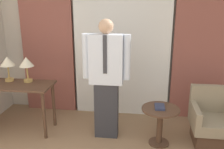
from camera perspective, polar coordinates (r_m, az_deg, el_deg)
wall_back at (r=4.52m, az=2.43°, el=7.75°), size 10.00×0.06×2.70m
curtain_sheer_center at (r=4.40m, az=2.27°, el=6.71°), size 1.69×0.06×2.58m
curtain_drape_left at (r=4.72m, az=-14.52°, el=6.89°), size 0.95×0.06×2.58m
curtain_drape_right at (r=4.49m, az=19.91°, el=5.91°), size 0.95×0.06×2.58m
desk at (r=4.24m, az=-21.14°, el=-3.68°), size 1.18×0.53×0.79m
table_lamp_left at (r=4.30m, az=-22.80°, el=2.46°), size 0.23×0.23×0.41m
table_lamp_right at (r=4.15m, az=-18.97°, el=2.39°), size 0.23×0.23×0.41m
person at (r=3.67m, az=-1.31°, el=-0.35°), size 0.70×0.23×1.81m
armchair at (r=4.04m, az=21.78°, el=-10.27°), size 0.60×0.62×0.82m
side_table at (r=3.74m, az=10.92°, el=-10.17°), size 0.54×0.54×0.57m
book at (r=3.68m, az=10.84°, el=-7.26°), size 0.14×0.21×0.03m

